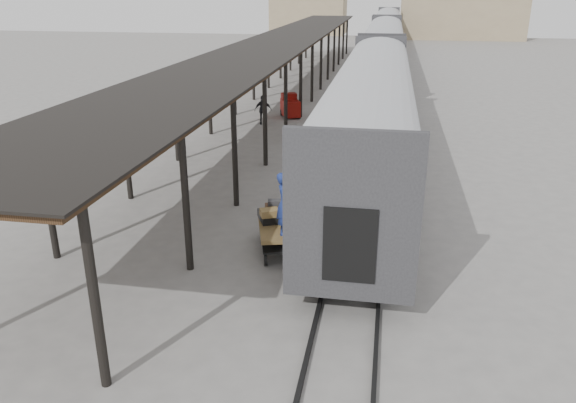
% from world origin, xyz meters
% --- Properties ---
extents(ground, '(160.00, 160.00, 0.00)m').
position_xyz_m(ground, '(0.00, 0.00, 0.00)').
color(ground, slate).
rests_on(ground, ground).
extents(train, '(3.45, 76.01, 4.01)m').
position_xyz_m(train, '(3.19, 33.79, 2.69)').
color(train, silver).
rests_on(train, ground).
extents(canopy, '(4.90, 64.30, 4.15)m').
position_xyz_m(canopy, '(-3.40, 24.00, 4.00)').
color(canopy, '#422B19').
rests_on(canopy, ground).
extents(rails, '(1.54, 150.00, 0.12)m').
position_xyz_m(rails, '(3.20, 34.00, 0.06)').
color(rails, black).
rests_on(rails, ground).
extents(building_far, '(18.00, 10.00, 8.00)m').
position_xyz_m(building_far, '(14.00, 78.00, 4.00)').
color(building_far, tan).
rests_on(building_far, ground).
extents(building_left, '(12.00, 8.00, 6.00)m').
position_xyz_m(building_left, '(-10.00, 82.00, 3.00)').
color(building_left, tan).
rests_on(building_left, ground).
extents(baggage_cart, '(1.84, 2.65, 0.86)m').
position_xyz_m(baggage_cart, '(0.92, -0.35, 0.65)').
color(baggage_cart, brown).
rests_on(baggage_cart, ground).
extents(suitcase_stack, '(1.34, 1.33, 0.56)m').
position_xyz_m(suitcase_stack, '(0.71, -0.06, 1.05)').
color(suitcase_stack, '#323234').
rests_on(suitcase_stack, baggage_cart).
extents(luggage_tug, '(1.47, 1.81, 1.38)m').
position_xyz_m(luggage_tug, '(-1.98, 17.94, 0.63)').
color(luggage_tug, maroon).
rests_on(luggage_tug, ground).
extents(porter, '(0.45, 0.67, 1.81)m').
position_xyz_m(porter, '(1.17, -1.00, 1.77)').
color(porter, navy).
rests_on(porter, baggage_cart).
extents(pedestrian, '(1.05, 0.67, 1.67)m').
position_xyz_m(pedestrian, '(-3.17, 15.73, 0.84)').
color(pedestrian, black).
rests_on(pedestrian, ground).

